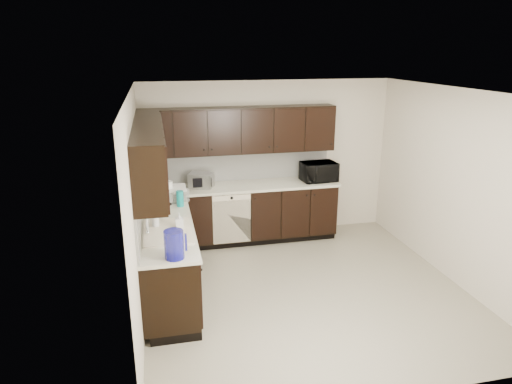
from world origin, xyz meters
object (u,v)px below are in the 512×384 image
storage_bin (168,195)px  sink (168,238)px  blue_pitcher (174,245)px  microwave (319,172)px  toaster_oven (201,180)px

storage_bin → sink: bearing=-92.7°
sink → blue_pitcher: blue_pitcher is taller
microwave → toaster_oven: microwave is taller
microwave → toaster_oven: 1.86m
microwave → blue_pitcher: size_ratio=1.84×
blue_pitcher → sink: bearing=87.2°
microwave → storage_bin: 2.43m
storage_bin → microwave: bearing=12.0°
blue_pitcher → microwave: bearing=37.9°
toaster_oven → blue_pitcher: 2.46m
microwave → storage_bin: bearing=-172.6°
sink → microwave: 2.95m
toaster_oven → storage_bin: 0.76m
microwave → sink: bearing=-150.2°
microwave → blue_pitcher: bearing=-140.0°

